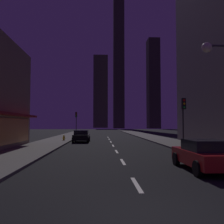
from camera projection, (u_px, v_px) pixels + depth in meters
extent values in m
cube|color=black|center=(109.00, 138.00, 37.31)|extent=(78.00, 136.00, 0.10)
cube|color=#605E59|center=(153.00, 138.00, 37.66)|extent=(4.00, 76.00, 0.15)
cube|color=#605E59|center=(63.00, 138.00, 36.97)|extent=(4.00, 76.00, 0.15)
cube|color=silver|center=(136.00, 185.00, 8.58)|extent=(0.16, 2.20, 0.01)
cube|color=silver|center=(123.00, 162.00, 13.77)|extent=(0.16, 2.20, 0.01)
cube|color=silver|center=(117.00, 152.00, 18.96)|extent=(0.16, 2.20, 0.01)
cube|color=silver|center=(113.00, 146.00, 24.14)|extent=(0.16, 2.20, 0.01)
cube|color=silver|center=(111.00, 142.00, 29.33)|extent=(0.16, 2.20, 0.01)
cube|color=silver|center=(109.00, 139.00, 34.52)|extent=(0.16, 2.20, 0.01)
cube|color=silver|center=(108.00, 137.00, 39.70)|extent=(0.16, 2.20, 0.01)
cube|color=#3E3B2E|center=(101.00, 92.00, 151.05)|extent=(8.94, 7.94, 45.41)
cube|color=#353328|center=(119.00, 57.00, 128.75)|extent=(5.72, 5.33, 76.40)
cube|color=#302D24|center=(153.00, 84.00, 124.43)|extent=(5.91, 7.50, 46.62)
cube|color=#B21919|center=(204.00, 157.00, 11.32)|extent=(1.80, 4.20, 0.65)
cube|color=black|center=(205.00, 146.00, 11.15)|extent=(1.64, 2.00, 0.55)
cylinder|color=black|center=(176.00, 159.00, 12.66)|extent=(0.22, 0.68, 0.68)
cylinder|color=black|center=(209.00, 159.00, 12.74)|extent=(0.22, 0.68, 0.68)
cylinder|color=black|center=(198.00, 169.00, 9.86)|extent=(0.22, 0.68, 0.68)
sphere|color=white|center=(178.00, 151.00, 13.34)|extent=(0.18, 0.18, 0.18)
sphere|color=white|center=(197.00, 151.00, 13.39)|extent=(0.18, 0.18, 0.18)
cube|color=black|center=(81.00, 137.00, 29.25)|extent=(1.80, 4.20, 0.65)
cube|color=black|center=(81.00, 132.00, 29.08)|extent=(1.64, 2.00, 0.55)
cylinder|color=black|center=(75.00, 139.00, 30.58)|extent=(0.22, 0.68, 0.68)
cylinder|color=black|center=(89.00, 139.00, 30.67)|extent=(0.22, 0.68, 0.68)
cylinder|color=black|center=(73.00, 140.00, 27.79)|extent=(0.22, 0.68, 0.68)
cylinder|color=black|center=(88.00, 140.00, 27.88)|extent=(0.22, 0.68, 0.68)
sphere|color=white|center=(78.00, 136.00, 31.27)|extent=(0.18, 0.18, 0.18)
sphere|color=white|center=(87.00, 136.00, 31.32)|extent=(0.18, 0.18, 0.18)
cylinder|color=gold|center=(64.00, 138.00, 30.20)|extent=(0.22, 0.22, 0.55)
sphere|color=gold|center=(64.00, 136.00, 30.21)|extent=(0.21, 0.21, 0.21)
cylinder|color=gold|center=(64.00, 140.00, 30.19)|extent=(0.30, 0.30, 0.06)
cylinder|color=gold|center=(63.00, 138.00, 30.19)|extent=(0.10, 0.10, 0.10)
cylinder|color=gold|center=(65.00, 138.00, 30.21)|extent=(0.10, 0.10, 0.10)
cylinder|color=#2D2D2D|center=(183.00, 123.00, 19.59)|extent=(0.12, 0.12, 4.20)
cube|color=black|center=(184.00, 104.00, 19.48)|extent=(0.32, 0.24, 0.90)
sphere|color=red|center=(184.00, 100.00, 19.36)|extent=(0.18, 0.18, 0.18)
sphere|color=#F2B20C|center=(184.00, 104.00, 19.35)|extent=(0.18, 0.18, 0.18)
sphere|color=#19D833|center=(184.00, 107.00, 19.33)|extent=(0.18, 0.18, 0.18)
cylinder|color=#2D2D2D|center=(76.00, 124.00, 41.79)|extent=(0.12, 0.12, 4.20)
cube|color=black|center=(76.00, 115.00, 41.67)|extent=(0.32, 0.24, 0.90)
sphere|color=red|center=(76.00, 113.00, 41.56)|extent=(0.18, 0.18, 0.18)
sphere|color=#F2B20C|center=(76.00, 115.00, 41.54)|extent=(0.18, 0.18, 0.18)
sphere|color=#19D833|center=(76.00, 116.00, 41.53)|extent=(0.18, 0.18, 0.18)
cylinder|color=#38383D|center=(221.00, 46.00, 13.30)|extent=(1.60, 0.12, 0.12)
sphere|color=#FCF7CC|center=(207.00, 47.00, 13.26)|extent=(0.56, 0.56, 0.56)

